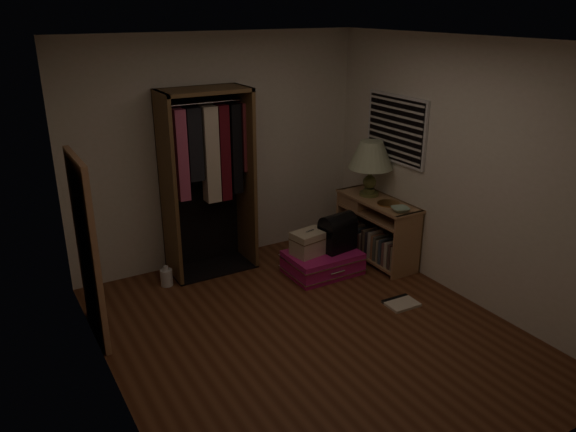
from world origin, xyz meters
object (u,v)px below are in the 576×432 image
object	(u,v)px
console_bookshelf	(374,227)
train_case	(310,243)
floor_mirror	(88,250)
white_jug	(167,277)
table_lamp	(371,156)
open_wardrobe	(210,165)
pink_suitcase	(323,262)
black_bag	(338,231)

from	to	relation	value
console_bookshelf	train_case	distance (m)	0.89
floor_mirror	white_jug	xyz separation A→B (m)	(0.86, 0.60, -0.75)
console_bookshelf	train_case	world-z (taller)	console_bookshelf
train_case	table_lamp	distance (m)	1.24
open_wardrobe	pink_suitcase	xyz separation A→B (m)	(1.00, -0.76, -1.09)
open_wardrobe	pink_suitcase	world-z (taller)	open_wardrobe
console_bookshelf	black_bag	size ratio (longest dim) A/B	2.63
console_bookshelf	pink_suitcase	xyz separation A→B (m)	(-0.74, -0.04, -0.26)
floor_mirror	train_case	xyz separation A→B (m)	(2.34, 0.06, -0.47)
open_wardrobe	black_bag	distance (m)	1.60
white_jug	train_case	bearing A→B (deg)	-19.94
black_bag	open_wardrobe	bearing A→B (deg)	139.34
white_jug	console_bookshelf	bearing A→B (deg)	-13.10
console_bookshelf	white_jug	distance (m)	2.46
train_case	console_bookshelf	bearing A→B (deg)	-10.14
open_wardrobe	table_lamp	bearing A→B (deg)	-18.50
floor_mirror	white_jug	size ratio (longest dim) A/B	7.45
open_wardrobe	console_bookshelf	bearing A→B (deg)	-22.44
table_lamp	floor_mirror	bearing A→B (deg)	-176.79
open_wardrobe	black_bag	xyz separation A→B (m)	(1.19, -0.76, -0.75)
console_bookshelf	white_jug	bearing A→B (deg)	166.90
floor_mirror	table_lamp	distance (m)	3.27
open_wardrobe	train_case	distance (m)	1.39
train_case	black_bag	world-z (taller)	black_bag
console_bookshelf	pink_suitcase	bearing A→B (deg)	-177.21
open_wardrobe	black_bag	world-z (taller)	open_wardrobe
open_wardrobe	black_bag	bearing A→B (deg)	-32.67
pink_suitcase	white_jug	bearing A→B (deg)	160.24
black_bag	table_lamp	world-z (taller)	table_lamp
pink_suitcase	black_bag	xyz separation A→B (m)	(0.19, -0.01, 0.34)
floor_mirror	black_bag	size ratio (longest dim) A/B	4.00
train_case	table_lamp	size ratio (longest dim) A/B	0.64
table_lamp	white_jug	bearing A→B (deg)	170.05
table_lamp	pink_suitcase	bearing A→B (deg)	-167.19
train_case	black_bag	bearing A→B (deg)	-18.79
black_bag	white_jug	distance (m)	1.95
train_case	white_jug	world-z (taller)	train_case
open_wardrobe	floor_mirror	distance (m)	1.72
open_wardrobe	train_case	bearing A→B (deg)	-39.61
floor_mirror	black_bag	xyz separation A→B (m)	(2.68, 0.00, -0.38)
floor_mirror	black_bag	world-z (taller)	floor_mirror
console_bookshelf	pink_suitcase	world-z (taller)	console_bookshelf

